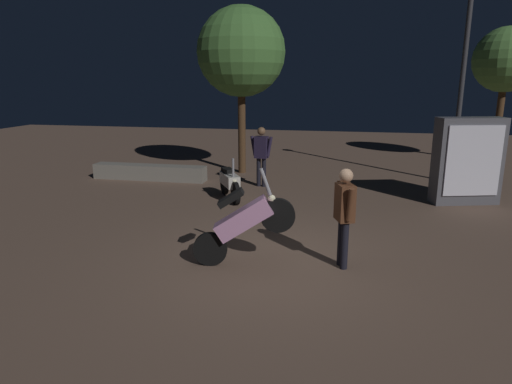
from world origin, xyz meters
TOP-DOWN VIEW (x-y plane):
  - ground_plane at (0.00, 0.00)m, footprint 40.00×40.00m
  - motorcycle_pink_foreground at (-0.54, -0.24)m, footprint 1.65×0.47m
  - motorcycle_white_parked_left at (-1.85, 3.83)m, footprint 0.91×1.49m
  - person_rider_beside at (1.04, 0.04)m, footprint 0.35×0.65m
  - person_bystander_far at (-1.33, 5.38)m, footprint 0.67×0.30m
  - streetlamp_near at (4.12, 7.03)m, footprint 0.36×0.36m
  - tree_left_bg at (-2.32, 7.20)m, footprint 2.75×2.75m
  - tree_center_bg at (6.29, 10.69)m, footprint 2.23×2.23m
  - kiosk_billboard at (3.91, 4.60)m, footprint 1.68×0.91m
  - planter_wall_low at (-4.83, 5.58)m, footprint 3.50×0.50m

SIDE VIEW (x-z plane):
  - ground_plane at x=0.00m, z-range 0.00..0.00m
  - planter_wall_low at x=-4.83m, z-range 0.00..0.45m
  - motorcycle_white_parked_left at x=-1.85m, z-range -0.12..0.99m
  - motorcycle_pink_foreground at x=-0.54m, z-range -0.07..1.56m
  - person_rider_beside at x=1.04m, z-range 0.15..1.78m
  - person_bystander_far at x=-1.33m, z-range 0.16..1.85m
  - kiosk_billboard at x=3.91m, z-range 0.00..2.10m
  - streetlamp_near at x=4.12m, z-range 0.70..6.33m
  - tree_center_bg at x=6.29m, z-range 1.23..5.98m
  - tree_left_bg at x=-2.32m, z-range 1.19..6.36m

